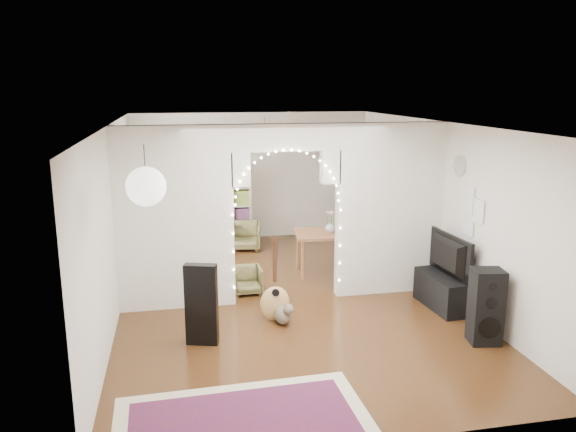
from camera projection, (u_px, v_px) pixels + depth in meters
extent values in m
plane|color=black|center=(286.00, 298.00, 8.76)|extent=(7.50, 7.50, 0.00)
cube|color=white|center=(286.00, 124.00, 8.16)|extent=(5.00, 7.50, 0.02)
cube|color=silver|center=(252.00, 176.00, 12.04)|extent=(5.00, 0.02, 2.70)
cube|color=silver|center=(369.00, 307.00, 4.88)|extent=(5.00, 0.02, 2.70)
cube|color=silver|center=(114.00, 222.00, 7.98)|extent=(0.02, 7.50, 2.70)
cube|color=silver|center=(440.00, 207.00, 8.94)|extent=(0.02, 7.50, 2.70)
cube|color=silver|center=(175.00, 219.00, 8.14)|extent=(1.70, 0.20, 2.70)
cube|color=silver|center=(389.00, 209.00, 8.78)|extent=(1.70, 0.20, 2.70)
cube|color=silver|center=(286.00, 137.00, 8.20)|extent=(1.60, 0.20, 0.40)
cube|color=white|center=(125.00, 189.00, 9.67)|extent=(0.04, 1.20, 1.40)
cylinder|color=white|center=(460.00, 165.00, 8.19)|extent=(0.03, 0.31, 0.31)
sphere|color=white|center=(146.00, 186.00, 5.60)|extent=(0.40, 0.40, 0.40)
cube|color=black|center=(201.00, 305.00, 7.09)|extent=(0.43, 0.24, 1.07)
ellipsoid|color=#BF814C|center=(275.00, 291.00, 7.83)|extent=(0.45, 0.29, 0.51)
cube|color=black|center=(275.00, 262.00, 7.74)|extent=(0.06, 0.05, 0.58)
cube|color=black|center=(274.00, 240.00, 7.67)|extent=(0.07, 0.05, 0.13)
ellipsoid|color=brown|center=(282.00, 315.00, 7.81)|extent=(0.35, 0.42, 0.25)
sphere|color=brown|center=(289.00, 309.00, 7.66)|extent=(0.20, 0.20, 0.15)
cone|color=brown|center=(286.00, 305.00, 7.63)|extent=(0.05, 0.05, 0.05)
cone|color=brown|center=(291.00, 304.00, 7.65)|extent=(0.05, 0.05, 0.05)
cylinder|color=brown|center=(275.00, 316.00, 7.98)|extent=(0.13, 0.23, 0.08)
cube|color=black|center=(486.00, 306.00, 7.14)|extent=(0.43, 0.39, 0.98)
cylinder|color=black|center=(490.00, 328.00, 7.03)|extent=(0.28, 0.07, 0.28)
cylinder|color=black|center=(492.00, 303.00, 6.96)|extent=(0.15, 0.04, 0.15)
cylinder|color=black|center=(493.00, 287.00, 6.91)|extent=(0.09, 0.03, 0.09)
cube|color=black|center=(442.00, 291.00, 8.34)|extent=(0.47, 1.03, 0.50)
imported|color=black|center=(444.00, 255.00, 8.22)|extent=(0.22, 1.08, 0.62)
cube|color=#C1AB8C|center=(214.00, 206.00, 11.77)|extent=(1.56, 0.88, 1.56)
cube|color=brown|center=(330.00, 234.00, 9.75)|extent=(1.27, 0.92, 0.05)
cylinder|color=brown|center=(303.00, 261.00, 9.48)|extent=(0.05, 0.05, 0.70)
cylinder|color=brown|center=(363.00, 259.00, 9.58)|extent=(0.05, 0.05, 0.70)
cylinder|color=brown|center=(298.00, 250.00, 10.10)|extent=(0.05, 0.05, 0.70)
cylinder|color=brown|center=(355.00, 248.00, 10.20)|extent=(0.05, 0.05, 0.70)
imported|color=white|center=(330.00, 227.00, 9.73)|extent=(0.20, 0.20, 0.19)
imported|color=brown|center=(247.00, 280.00, 8.94)|extent=(0.47, 0.49, 0.43)
imported|color=brown|center=(245.00, 236.00, 11.36)|extent=(0.69, 0.71, 0.56)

